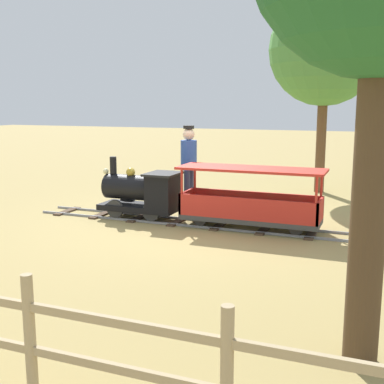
# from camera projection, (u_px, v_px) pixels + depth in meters

# --- Properties ---
(ground_plane) EXTENTS (60.00, 60.00, 0.00)m
(ground_plane) POSITION_uv_depth(u_px,v_px,m) (192.00, 224.00, 8.44)
(ground_plane) COLOR #A38C51
(track) EXTENTS (0.69, 6.05, 0.04)m
(track) POSITION_uv_depth(u_px,v_px,m) (198.00, 223.00, 8.40)
(track) COLOR gray
(track) RESTS_ON ground_plane
(locomotive) EXTENTS (0.65, 1.45, 1.05)m
(locomotive) POSITION_uv_depth(u_px,v_px,m) (143.00, 192.00, 8.69)
(locomotive) COLOR black
(locomotive) RESTS_ON ground_plane
(passenger_car) EXTENTS (0.75, 2.35, 0.97)m
(passenger_car) POSITION_uv_depth(u_px,v_px,m) (250.00, 204.00, 8.00)
(passenger_car) COLOR #3F3F3F
(passenger_car) RESTS_ON ground_plane
(conductor_person) EXTENTS (0.30, 0.30, 1.62)m
(conductor_person) POSITION_uv_depth(u_px,v_px,m) (189.00, 161.00, 9.23)
(conductor_person) COLOR #282D47
(conductor_person) RESTS_ON ground_plane
(oak_tree_far) EXTENTS (2.47, 2.47, 4.43)m
(oak_tree_far) POSITION_uv_depth(u_px,v_px,m) (325.00, 50.00, 10.91)
(oak_tree_far) COLOR brown
(oak_tree_far) RESTS_ON ground_plane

